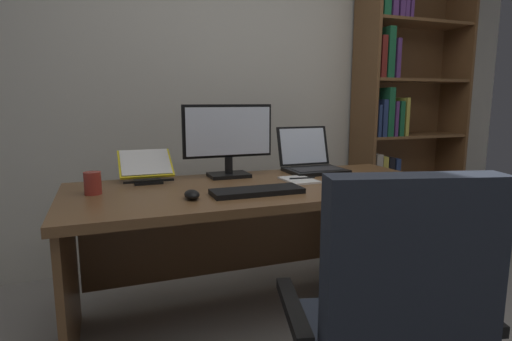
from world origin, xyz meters
name	(u,v)px	position (x,y,z in m)	size (l,w,h in m)	color
wall_back	(240,81)	(0.00, 1.96, 1.29)	(4.87, 0.12, 2.59)	beige
desk	(255,218)	(-0.24, 1.00, 0.55)	(1.88, 0.81, 0.74)	brown
bookshelf	(398,112)	(1.24, 1.72, 1.06)	(0.91, 0.32, 2.19)	brown
monitor	(228,140)	(-0.32, 1.20, 0.94)	(0.50, 0.16, 0.40)	black
laptop	(311,162)	(0.20, 1.21, 0.79)	(0.34, 0.33, 0.26)	black
keyboard	(257,191)	(-0.32, 0.74, 0.75)	(0.42, 0.15, 0.02)	black
computer_mouse	(192,195)	(-0.62, 0.74, 0.76)	(0.06, 0.10, 0.04)	black
reading_stand_with_book	(146,166)	(-0.76, 1.26, 0.81)	(0.28, 0.27, 0.15)	black
open_binder	(387,183)	(0.36, 0.69, 0.75)	(0.48, 0.39, 0.02)	navy
notepad	(299,180)	(-0.01, 0.95, 0.74)	(0.15, 0.21, 0.01)	silver
pen	(302,178)	(0.01, 0.95, 0.75)	(0.01, 0.01, 0.14)	black
coffee_mug	(93,183)	(-1.02, 0.99, 0.79)	(0.08, 0.08, 0.10)	maroon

